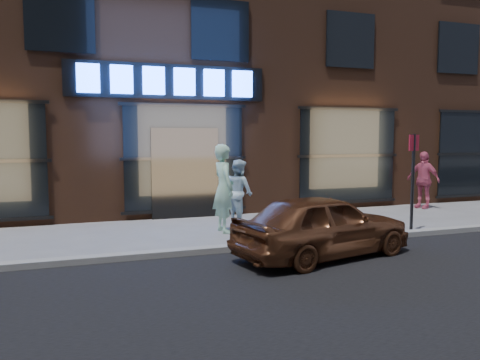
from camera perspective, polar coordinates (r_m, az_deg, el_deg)
The scene contains 8 objects.
ground at distance 8.99m, azimuth -1.24°, elevation -8.69°, with size 90.00×90.00×0.00m, color slate.
curb at distance 8.98m, azimuth -1.24°, elevation -8.32°, with size 60.00×0.25×0.12m, color gray.
storefront_building at distance 16.78m, azimuth -9.92°, elevation 15.46°, with size 30.20×8.28×10.30m.
man_bowtie at distance 10.62m, azimuth -2.00°, elevation -1.03°, with size 0.73×0.48×2.00m, color #ACE3C2.
man_cap at distance 11.61m, azimuth -0.13°, elevation -1.44°, with size 0.79×0.61×1.62m, color white.
passerby at distance 15.23m, azimuth 21.41°, elevation 0.02°, with size 1.01×0.42×1.73m, color #D45778.
gold_sedan at distance 8.58m, azimuth 10.09°, elevation -5.47°, with size 1.38×3.43×1.17m, color brown.
sign_post at distance 11.12m, azimuth 20.33°, elevation 0.74°, with size 0.35×0.14×2.24m.
Camera 1 is at (-2.65, -8.31, 2.18)m, focal length 35.00 mm.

